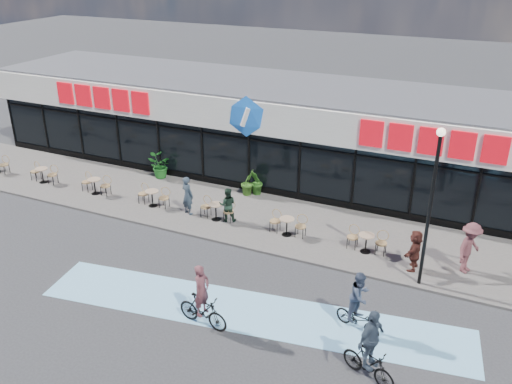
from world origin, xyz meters
TOP-DOWN VIEW (x-y plane):
  - ground at (0.00, 0.00)m, footprint 120.00×120.00m
  - sidewalk at (0.00, 4.50)m, footprint 44.00×5.00m
  - bike_lane at (4.00, -1.50)m, footprint 14.17×4.13m
  - building at (-0.00, 9.93)m, footprint 30.60×6.57m
  - lamp_post at (8.69, 2.30)m, footprint 0.28×0.28m
  - bistro_set_1 at (-9.65, 3.69)m, footprint 1.54×0.62m
  - bistro_set_2 at (-6.42, 3.69)m, footprint 1.54×0.62m
  - bistro_set_3 at (-3.20, 3.69)m, footprint 1.54×0.62m
  - bistro_set_4 at (0.03, 3.69)m, footprint 1.54×0.62m
  - bistro_set_5 at (3.25, 3.69)m, footprint 1.54×0.62m
  - bistro_set_6 at (6.48, 3.69)m, footprint 1.54×0.62m
  - potted_plant_left at (-4.75, 6.48)m, footprint 1.39×1.32m
  - potted_plant_mid at (0.17, 6.50)m, footprint 0.76×0.84m
  - potted_plant_right at (0.55, 6.63)m, footprint 0.77×0.84m
  - patron_left at (-1.36, 3.63)m, footprint 0.73×0.60m
  - patron_right at (0.52, 3.74)m, footprint 0.88×0.80m
  - pedestrian_a at (8.32, 3.13)m, footprint 0.55×1.46m
  - pedestrian_b at (10.09, 3.75)m, footprint 1.14×1.42m
  - cyclist_a at (8.15, -2.85)m, footprint 1.73×1.13m
  - cyclist_b at (7.36, -0.94)m, footprint 1.66×1.07m
  - cyclist_c at (2.96, -2.69)m, footprint 1.83×0.73m

SIDE VIEW (x-z plane):
  - ground at x=0.00m, z-range 0.00..0.00m
  - bike_lane at x=4.00m, z-range 0.00..0.01m
  - sidewalk at x=0.00m, z-range 0.00..0.10m
  - bistro_set_1 at x=-9.65m, z-range 0.11..1.01m
  - bistro_set_2 at x=-6.42m, z-range 0.11..1.01m
  - bistro_set_3 at x=-3.20m, z-range 0.11..1.01m
  - bistro_set_4 at x=0.03m, z-range 0.11..1.01m
  - bistro_set_5 at x=3.25m, z-range 0.11..1.01m
  - bistro_set_6 at x=6.48m, z-range 0.11..1.01m
  - potted_plant_left at x=-4.75m, z-range 0.10..1.32m
  - potted_plant_right at x=0.55m, z-range 0.10..1.34m
  - potted_plant_mid at x=0.17m, z-range 0.10..1.35m
  - cyclist_c at x=2.96m, z-range -0.30..1.84m
  - cyclist_b at x=7.36m, z-range -0.18..1.86m
  - patron_right at x=0.52m, z-range 0.10..1.59m
  - pedestrian_a at x=8.32m, z-range 0.10..1.65m
  - cyclist_a at x=8.15m, z-range -0.19..2.04m
  - patron_left at x=-1.36m, z-range 0.10..1.83m
  - pedestrian_b at x=10.09m, z-range 0.10..2.02m
  - building at x=0.00m, z-range -0.04..4.71m
  - lamp_post at x=8.69m, z-range 0.60..6.20m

